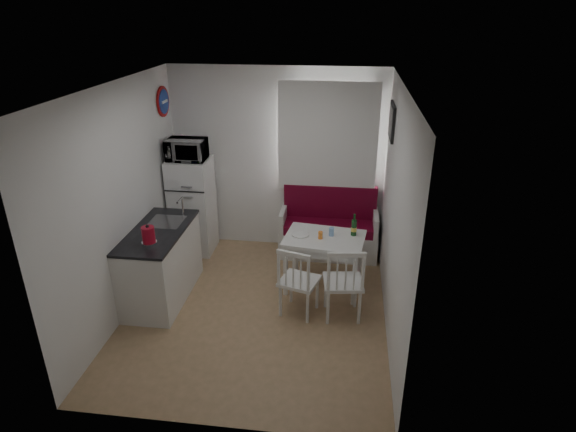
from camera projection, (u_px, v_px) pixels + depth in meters
name	position (u px, v px, depth m)	size (l,w,h in m)	color
floor	(257.00, 309.00, 5.73)	(3.00, 3.50, 0.02)	#977A50
ceiling	(250.00, 86.00, 4.67)	(3.00, 3.50, 0.02)	white
wall_back	(278.00, 161.00, 6.79)	(3.00, 0.02, 2.60)	white
wall_front	(210.00, 300.00, 3.62)	(3.00, 0.02, 2.60)	white
wall_left	(122.00, 202.00, 5.38)	(0.02, 3.50, 2.60)	white
wall_right	(395.00, 216.00, 5.03)	(0.02, 3.50, 2.60)	white
window	(328.00, 141.00, 6.55)	(1.22, 0.06, 1.47)	white
curtain	(328.00, 138.00, 6.46)	(1.35, 0.02, 1.50)	white
kitchen_counter	(161.00, 263.00, 5.83)	(0.62, 1.32, 1.16)	white
wall_sign	(164.00, 102.00, 6.34)	(0.40, 0.40, 0.03)	navy
picture_frame	(391.00, 121.00, 5.72)	(0.04, 0.52, 0.42)	black
bench	(329.00, 233.00, 6.88)	(1.38, 0.53, 0.99)	white
dining_table	(324.00, 243.00, 5.91)	(1.04, 0.79, 0.72)	white
chair_left	(298.00, 276.00, 5.38)	(0.51, 0.50, 0.47)	white
chair_right	(343.00, 277.00, 5.31)	(0.48, 0.47, 0.50)	white
fridge	(193.00, 206.00, 6.85)	(0.56, 0.56, 1.39)	white
microwave	(186.00, 150.00, 6.47)	(0.52, 0.35, 0.29)	white
kettle	(148.00, 235.00, 5.27)	(0.17, 0.17, 0.23)	#A50D21
wine_bottle	(354.00, 225.00, 5.87)	(0.07, 0.07, 0.28)	#16451B
drinking_glass_orange	(320.00, 235.00, 5.82)	(0.06, 0.06, 0.09)	orange
drinking_glass_blue	(331.00, 232.00, 5.90)	(0.06, 0.06, 0.10)	#91BDF7
plate	(300.00, 234.00, 5.93)	(0.22, 0.22, 0.02)	white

